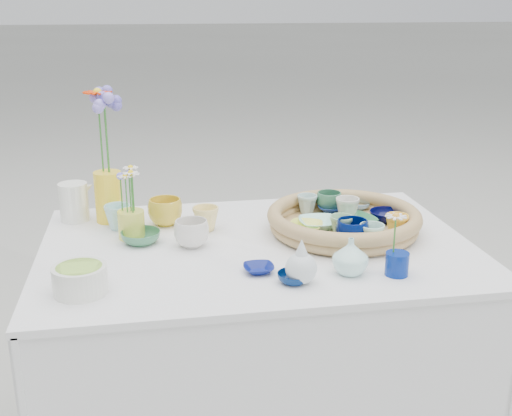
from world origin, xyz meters
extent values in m
imported|color=navy|center=(0.29, 0.19, 0.80)|extent=(0.13, 0.13, 0.03)
imported|color=#040635|center=(0.43, 0.08, 0.80)|extent=(0.13, 0.13, 0.03)
imported|color=yellow|center=(0.41, -0.05, 0.82)|extent=(0.09, 0.09, 0.06)
imported|color=#2E7045|center=(0.31, 0.05, 0.80)|extent=(0.16, 0.16, 0.03)
imported|color=#86B885|center=(0.25, -0.03, 0.82)|extent=(0.09, 0.09, 0.07)
imported|color=#A0EADE|center=(0.20, 0.05, 0.80)|extent=(0.12, 0.12, 0.03)
imported|color=#A9CAC4|center=(0.20, 0.20, 0.81)|extent=(0.07, 0.07, 0.06)
imported|color=beige|center=(0.31, 0.12, 0.82)|extent=(0.10, 0.10, 0.07)
imported|color=#8BC1F5|center=(0.38, 0.22, 0.79)|extent=(0.10, 0.10, 0.02)
imported|color=#000F4C|center=(0.26, -0.10, 0.82)|extent=(0.12, 0.12, 0.07)
imported|color=#F2F057|center=(0.16, 0.04, 0.80)|extent=(0.13, 0.13, 0.02)
imported|color=#B0E9CF|center=(0.31, -0.12, 0.82)|extent=(0.08, 0.08, 0.07)
imported|color=#37704E|center=(0.28, 0.20, 0.82)|extent=(0.11, 0.11, 0.07)
imported|color=gold|center=(-0.26, 0.22, 0.81)|extent=(0.12, 0.12, 0.09)
imported|color=#F4DA7D|center=(-0.14, 0.14, 0.80)|extent=(0.10, 0.10, 0.08)
imported|color=#36714C|center=(-0.34, 0.07, 0.78)|extent=(0.14, 0.14, 0.04)
imported|color=silver|center=(-0.19, 0.01, 0.81)|extent=(0.12, 0.12, 0.08)
imported|color=navy|center=(-0.03, -0.20, 0.77)|extent=(0.08, 0.08, 0.02)
imported|color=#A0D8D0|center=(-0.41, 0.20, 0.80)|extent=(0.11, 0.11, 0.08)
imported|color=#041E51|center=(0.04, -0.28, 0.78)|extent=(0.11, 0.11, 0.03)
imported|color=#B5E9DF|center=(0.20, -0.25, 0.81)|extent=(0.11, 0.11, 0.10)
cylinder|color=navy|center=(0.32, -0.28, 0.80)|extent=(0.06, 0.06, 0.06)
cylinder|color=yellow|center=(-0.44, 0.29, 0.85)|extent=(0.10, 0.10, 0.17)
cylinder|color=#CCCE43|center=(-0.36, 0.12, 0.81)|extent=(0.09, 0.09, 0.09)
camera|label=1|loc=(-0.31, -1.74, 1.45)|focal=45.00mm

